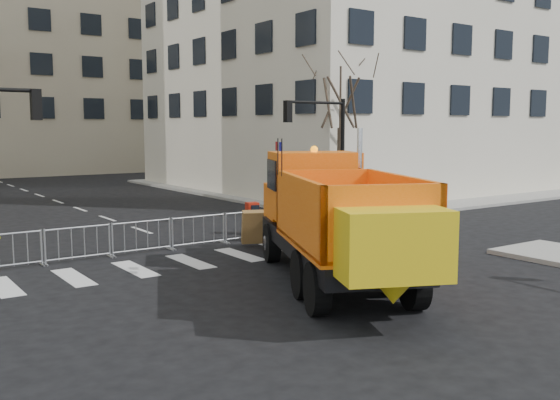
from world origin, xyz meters
TOP-DOWN VIEW (x-y plane):
  - ground at (0.00, 0.00)m, footprint 120.00×120.00m
  - sidewalk_back at (0.00, 8.50)m, footprint 64.00×5.00m
  - traffic_light_right at (8.50, 9.50)m, footprint 0.18×0.18m
  - crowd_barriers at (-0.75, 7.60)m, footprint 12.60×0.60m
  - street_tree at (9.20, 10.50)m, footprint 3.00×3.00m
  - plow_truck at (0.75, 0.76)m, footprint 6.90×10.84m
  - cop_a at (4.18, 7.00)m, footprint 0.68×0.55m
  - cop_b at (3.10, 6.88)m, footprint 0.99×0.94m
  - cop_c at (3.39, 6.16)m, footprint 1.20×1.22m
  - newspaper_box at (3.16, 8.61)m, footprint 0.52×0.48m

SIDE VIEW (x-z plane):
  - ground at x=0.00m, z-range 0.00..0.00m
  - sidewalk_back at x=0.00m, z-range 0.00..0.15m
  - crowd_barriers at x=-0.75m, z-range 0.00..1.10m
  - newspaper_box at x=3.16m, z-range 0.15..1.25m
  - cop_b at x=3.10m, z-range 0.00..1.61m
  - cop_a at x=4.18m, z-range 0.00..1.61m
  - cop_c at x=3.39m, z-range 0.00..2.06m
  - plow_truck at x=0.75m, z-range -0.23..3.89m
  - traffic_light_right at x=8.50m, z-range 0.00..5.40m
  - street_tree at x=9.20m, z-range 0.00..7.50m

